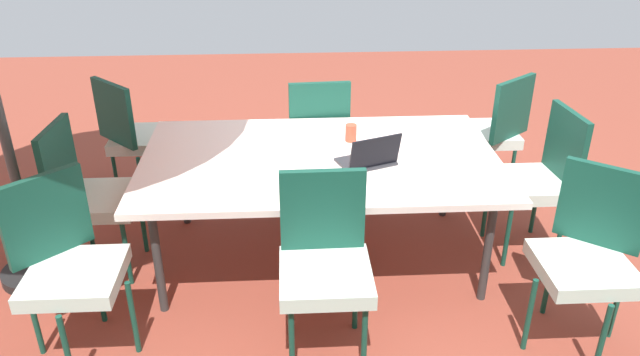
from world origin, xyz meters
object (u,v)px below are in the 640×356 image
at_px(chair_northeast, 67,261).
at_px(chair_east, 88,191).
at_px(chair_south, 317,131).
at_px(chair_southeast, 136,133).
at_px(chair_southwest, 492,129).
at_px(dining_table, 320,163).
at_px(laptop, 369,158).
at_px(chair_northwest, 589,252).
at_px(chair_north, 325,259).
at_px(cup, 351,133).
at_px(chair_west, 539,175).

relative_size(chair_northeast, chair_east, 1.00).
xyz_separation_m(chair_east, chair_south, (-1.45, -0.87, 0.00)).
height_order(chair_northeast, chair_southeast, same).
distance_m(chair_south, chair_southwest, 1.32).
bearing_deg(dining_table, chair_southwest, -148.90).
bearing_deg(laptop, dining_table, -47.35).
xyz_separation_m(dining_table, chair_east, (1.42, 0.03, -0.14)).
bearing_deg(chair_northeast, laptop, -21.23).
relative_size(dining_table, chair_northwest, 2.23).
height_order(chair_north, chair_northeast, same).
bearing_deg(cup, chair_east, 9.15).
bearing_deg(chair_northwest, chair_north, -143.27).
distance_m(chair_southeast, chair_southwest, 2.67).
bearing_deg(chair_northwest, laptop, -176.72).
distance_m(chair_northwest, chair_southeast, 3.17).
bearing_deg(chair_east, chair_north, -116.02).
distance_m(dining_table, chair_northeast, 1.54).
xyz_separation_m(chair_southeast, cup, (-1.54, 0.64, 0.24)).
bearing_deg(chair_west, laptop, -86.41).
height_order(dining_table, chair_east, chair_east).
height_order(chair_north, cup, chair_north).
xyz_separation_m(chair_west, chair_southeast, (2.74, -0.84, 0.00)).
relative_size(chair_west, laptop, 2.53).
relative_size(chair_southwest, laptop, 2.53).
relative_size(chair_northwest, laptop, 2.53).
relative_size(chair_northeast, chair_southwest, 1.00).
bearing_deg(cup, chair_south, -73.02).
height_order(chair_northeast, chair_south, same).
bearing_deg(chair_east, chair_northwest, -102.60).
bearing_deg(laptop, chair_south, -96.55).
bearing_deg(dining_table, chair_east, 1.24).
xyz_separation_m(chair_northeast, laptop, (-1.60, -0.65, 0.23)).
relative_size(chair_west, chair_northwest, 1.00).
xyz_separation_m(dining_table, chair_south, (-0.03, -0.84, -0.14)).
relative_size(chair_southwest, cup, 8.78).
bearing_deg(cup, chair_north, 77.49).
xyz_separation_m(chair_northwest, chair_southwest, (-0.01, -1.66, 0.00)).
bearing_deg(cup, laptop, 100.66).
bearing_deg(chair_north, chair_south, 87.49).
bearing_deg(chair_northeast, chair_southwest, -12.25).
distance_m(chair_west, chair_east, 2.83).
height_order(dining_table, chair_north, chair_north).
relative_size(dining_table, chair_southeast, 2.23).
bearing_deg(dining_table, chair_south, -91.93).
distance_m(chair_northwest, chair_southwest, 1.66).
bearing_deg(chair_southeast, chair_southwest, -136.59).
relative_size(chair_west, cup, 8.78).
height_order(chair_south, chair_southwest, same).
distance_m(dining_table, chair_west, 1.42).
xyz_separation_m(chair_south, cup, (-0.19, 0.61, 0.24)).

